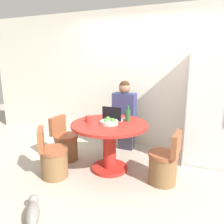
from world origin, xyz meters
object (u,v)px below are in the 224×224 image
at_px(person_seated, 125,113).
at_px(fruit_bowl, 109,122).
at_px(refrigerator, 210,109).
at_px(chair_right_side, 164,165).
at_px(chair_left_side, 65,145).
at_px(cat, 33,212).
at_px(bottle, 128,115).
at_px(dining_table, 110,138).
at_px(chair_near_left_corner, 53,160).
at_px(laptop, 113,117).

xyz_separation_m(person_seated, fruit_bowl, (0.04, -0.84, 0.06)).
xyz_separation_m(refrigerator, chair_right_side, (-0.53, -0.90, -0.64)).
xyz_separation_m(chair_left_side, cat, (0.52, -1.39, -0.17)).
bearing_deg(bottle, fruit_bowl, -126.82).
bearing_deg(bottle, cat, -109.05).
distance_m(dining_table, chair_near_left_corner, 0.88).
height_order(refrigerator, laptop, refrigerator).
relative_size(dining_table, cat, 2.67).
height_order(bottle, cat, bottle).
bearing_deg(refrigerator, chair_near_left_corner, -146.66).
height_order(chair_right_side, laptop, laptop).
bearing_deg(chair_right_side, person_seated, -130.23).
relative_size(person_seated, cat, 3.06).
bearing_deg(laptop, chair_near_left_corner, 46.10).
height_order(chair_left_side, cat, chair_left_side).
bearing_deg(dining_table, bottle, 45.65).
bearing_deg(refrigerator, chair_left_side, -160.61).
distance_m(chair_left_side, person_seated, 1.19).
relative_size(laptop, bottle, 1.25).
distance_m(chair_near_left_corner, chair_right_side, 1.57).
distance_m(chair_near_left_corner, laptop, 1.09).
distance_m(chair_near_left_corner, cat, 0.91).
bearing_deg(cat, refrigerator, -75.88).
distance_m(chair_left_side, cat, 1.49).
relative_size(dining_table, fruit_bowl, 4.36).
relative_size(refrigerator, cat, 4.20).
bearing_deg(person_seated, chair_right_side, 135.07).
distance_m(refrigerator, cat, 2.87).
xyz_separation_m(laptop, bottle, (0.22, 0.04, 0.05)).
relative_size(chair_left_side, laptop, 2.43).
relative_size(refrigerator, chair_near_left_corner, 2.43).
bearing_deg(fruit_bowl, refrigerator, 32.99).
bearing_deg(dining_table, person_seated, 91.98).
bearing_deg(bottle, refrigerator, 28.01).
bearing_deg(refrigerator, person_seated, -178.39).
bearing_deg(person_seated, chair_near_left_corner, 63.76).
bearing_deg(fruit_bowl, chair_left_side, 173.16).
distance_m(dining_table, chair_left_side, 0.88).
distance_m(refrigerator, chair_left_side, 2.43).
relative_size(refrigerator, dining_table, 1.57).
bearing_deg(dining_table, refrigerator, 31.31).
height_order(dining_table, bottle, bottle).
bearing_deg(chair_near_left_corner, chair_left_side, -20.51).
bearing_deg(bottle, chair_right_side, -24.63).
bearing_deg(laptop, bottle, -169.78).
xyz_separation_m(chair_left_side, laptop, (0.83, 0.12, 0.53)).
bearing_deg(person_seated, laptop, 91.66).
height_order(chair_left_side, bottle, bottle).
distance_m(chair_right_side, cat, 1.72).
height_order(refrigerator, person_seated, refrigerator).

